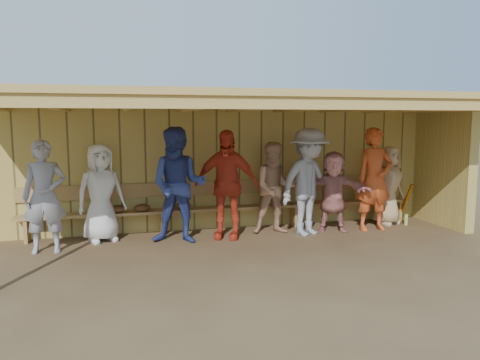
# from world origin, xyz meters

# --- Properties ---
(ground) EXTENTS (90.00, 90.00, 0.00)m
(ground) POSITION_xyz_m (0.00, 0.00, 0.00)
(ground) COLOR brown
(ground) RESTS_ON ground
(player_a) EXTENTS (0.66, 0.43, 1.80)m
(player_a) POSITION_xyz_m (-3.18, 0.32, 0.90)
(player_a) COLOR #96949D
(player_a) RESTS_ON ground
(player_b) EXTENTS (0.96, 0.80, 1.69)m
(player_b) POSITION_xyz_m (-2.35, 0.81, 0.85)
(player_b) COLOR silver
(player_b) RESTS_ON ground
(player_c) EXTENTS (1.14, 1.00, 1.98)m
(player_c) POSITION_xyz_m (-1.06, 0.39, 0.99)
(player_c) COLOR navy
(player_c) RESTS_ON ground
(player_d) EXTENTS (1.22, 0.90, 1.92)m
(player_d) POSITION_xyz_m (-0.22, 0.48, 0.96)
(player_d) COLOR red
(player_d) RESTS_ON ground
(player_e) EXTENTS (1.43, 1.13, 1.95)m
(player_e) POSITION_xyz_m (1.29, 0.35, 0.97)
(player_e) COLOR #909398
(player_e) RESTS_ON ground
(player_f) EXTENTS (1.47, 0.91, 1.51)m
(player_f) POSITION_xyz_m (1.84, 0.47, 0.76)
(player_f) COLOR tan
(player_f) RESTS_ON ground
(player_g) EXTENTS (0.71, 0.47, 1.95)m
(player_g) POSITION_xyz_m (2.63, 0.36, 0.97)
(player_g) COLOR #C54B1F
(player_g) RESTS_ON ground
(player_h) EXTENTS (0.90, 0.76, 1.57)m
(player_h) POSITION_xyz_m (3.18, 0.75, 0.79)
(player_h) COLOR tan
(player_h) RESTS_ON ground
(player_extra) EXTENTS (0.88, 0.72, 1.69)m
(player_extra) POSITION_xyz_m (0.74, 0.61, 0.85)
(player_extra) COLOR tan
(player_extra) RESTS_ON ground
(dugout_structure) EXTENTS (8.80, 3.20, 2.50)m
(dugout_structure) POSITION_xyz_m (0.39, 0.69, 1.69)
(dugout_structure) COLOR tan
(dugout_structure) RESTS_ON ground
(bench) EXTENTS (7.60, 0.34, 0.93)m
(bench) POSITION_xyz_m (0.00, 1.12, 0.53)
(bench) COLOR #B2894C
(bench) RESTS_ON ground
(dugout_equipment) EXTENTS (5.94, 0.62, 0.80)m
(dugout_equipment) POSITION_xyz_m (-0.61, 0.99, 0.49)
(dugout_equipment) COLOR #C77317
(dugout_equipment) RESTS_ON ground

